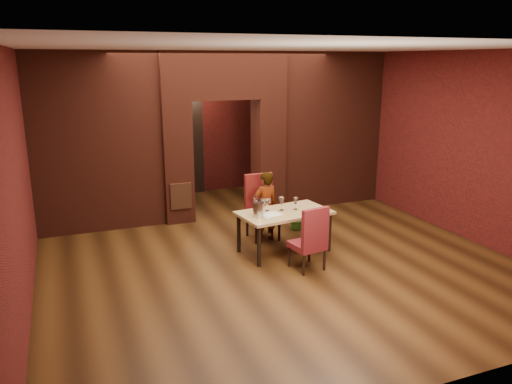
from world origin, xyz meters
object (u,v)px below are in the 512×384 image
at_px(person_seated, 265,207).
at_px(wine_bucket, 259,210).
at_px(wine_glass_b, 282,204).
at_px(wine_glass_c, 296,204).
at_px(wine_glass_a, 267,205).
at_px(chair_near, 307,237).
at_px(chair_far, 263,208).
at_px(potted_plant, 297,218).
at_px(water_bottle, 256,205).
at_px(dining_table, 284,232).

xyz_separation_m(person_seated, wine_bucket, (-0.40, -0.68, 0.18)).
distance_m(person_seated, wine_glass_b, 0.55).
xyz_separation_m(wine_glass_c, wine_bucket, (-0.70, -0.14, 0.01)).
bearing_deg(wine_glass_a, chair_near, -72.89).
distance_m(chair_far, potted_plant, 0.87).
distance_m(wine_glass_c, potted_plant, 1.14).
bearing_deg(person_seated, wine_glass_a, 63.07).
distance_m(wine_glass_b, wine_glass_c, 0.23).
bearing_deg(potted_plant, water_bottle, -145.03).
xyz_separation_m(wine_glass_b, wine_glass_c, (0.23, -0.03, -0.01)).
xyz_separation_m(wine_bucket, water_bottle, (0.04, 0.21, 0.02)).
bearing_deg(wine_bucket, potted_plant, 40.62).
relative_size(wine_glass_b, potted_plant, 0.51).
height_order(wine_glass_c, wine_bucket, wine_bucket).
distance_m(water_bottle, potted_plant, 1.51).
xyz_separation_m(chair_far, wine_bucket, (-0.40, -0.80, 0.23)).
height_order(dining_table, person_seated, person_seated).
bearing_deg(wine_bucket, wine_glass_c, 10.96).
distance_m(chair_far, wine_glass_b, 0.67).
relative_size(person_seated, wine_glass_b, 5.56).
height_order(chair_far, water_bottle, chair_far).
xyz_separation_m(wine_glass_b, wine_bucket, (-0.47, -0.17, 0.00)).
xyz_separation_m(chair_far, wine_glass_c, (0.30, -0.66, 0.22)).
relative_size(chair_far, chair_near, 1.13).
xyz_separation_m(chair_near, wine_glass_b, (-0.04, 0.83, 0.30)).
xyz_separation_m(chair_far, water_bottle, (-0.37, -0.58, 0.25)).
height_order(chair_far, wine_glass_b, chair_far).
bearing_deg(potted_plant, wine_glass_c, -118.52).
height_order(chair_far, person_seated, person_seated).
distance_m(chair_near, wine_bucket, 0.89).
relative_size(dining_table, water_bottle, 5.51).
relative_size(chair_far, person_seated, 0.92).
xyz_separation_m(chair_near, wine_bucket, (-0.51, 0.66, 0.30)).
distance_m(chair_far, wine_bucket, 0.92).
distance_m(chair_near, wine_glass_c, 0.86).
relative_size(wine_glass_a, wine_bucket, 0.81).
bearing_deg(wine_glass_a, dining_table, -29.26).
height_order(person_seated, potted_plant, person_seated).
bearing_deg(dining_table, wine_bucket, -176.58).
height_order(dining_table, potted_plant, dining_table).
relative_size(chair_far, wine_glass_c, 5.67).
relative_size(chair_far, wine_bucket, 4.98).
height_order(wine_glass_b, wine_bucket, wine_bucket).
bearing_deg(wine_bucket, person_seated, 59.71).
bearing_deg(wine_glass_c, potted_plant, 61.48).
height_order(person_seated, wine_glass_c, person_seated).
bearing_deg(wine_glass_c, chair_far, 114.15).
bearing_deg(wine_glass_b, wine_bucket, -160.01).
relative_size(person_seated, wine_glass_a, 6.72).
xyz_separation_m(dining_table, potted_plant, (0.69, 0.91, -0.13)).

